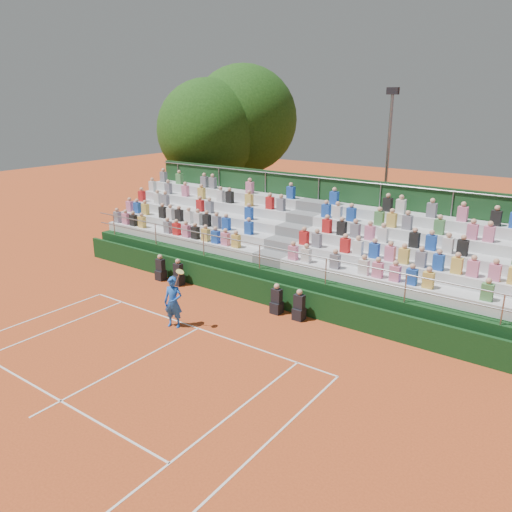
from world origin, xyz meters
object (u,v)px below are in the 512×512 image
Objects in this scene: tennis_player at (173,302)px; tree_west at (208,131)px; floodlight_mast at (388,158)px; tree_east at (244,120)px.

tree_west reaches higher than tennis_player.
floodlight_mast reaches higher than tennis_player.
tree_east is at bearing 72.21° from tree_west.
tennis_player is 0.25× the size of tree_west.
tennis_player is at bearing -61.35° from tree_east.
tree_east is at bearing 118.65° from tennis_player.
tennis_player is 17.77m from tree_east.
tennis_player is 0.27× the size of floodlight_mast.
tree_west is at bearing 125.91° from tennis_player.
floodlight_mast is (10.12, -0.91, -1.65)m from tree_east.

